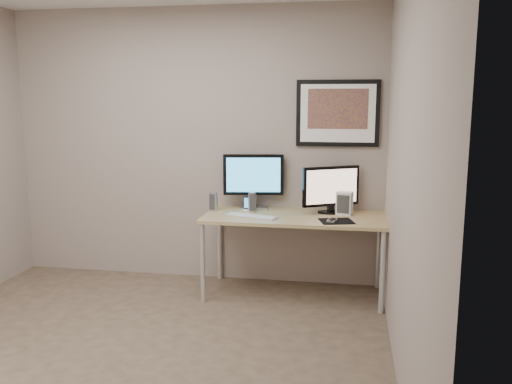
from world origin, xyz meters
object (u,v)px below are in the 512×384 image
speaker_right (252,202)px  framed_art (338,113)px  speaker_left (214,201)px  desk (294,223)px  fan_unit (345,203)px  monitor_tv (331,188)px  monitor_large (253,179)px  phone_dock (247,204)px  keyboard (251,216)px

speaker_right → framed_art: bearing=0.4°
speaker_left → desk: bearing=6.2°
speaker_left → fan_unit: (1.19, 0.03, 0.02)m
desk → monitor_tv: size_ratio=3.25×
desk → speaker_right: bearing=165.4°
framed_art → monitor_large: bearing=-173.8°
monitor_tv → speaker_right: bearing=154.3°
desk → speaker_right: size_ratio=8.72×
monitor_tv → phone_dock: 0.78m
desk → framed_art: size_ratio=2.13×
speaker_left → speaker_right: size_ratio=0.95×
framed_art → speaker_left: size_ratio=4.29×
framed_art → monitor_tv: bearing=-101.4°
framed_art → keyboard: bearing=-147.4°
speaker_right → monitor_tv: bearing=-13.2°
speaker_left → fan_unit: fan_unit is taller
keyboard → desk: bearing=35.8°
speaker_left → keyboard: speaker_left is taller
framed_art → speaker_left: bearing=-167.6°
monitor_tv → fan_unit: 0.18m
monitor_large → framed_art: bearing=-3.0°
desk → monitor_large: (-0.41, 0.25, 0.35)m
monitor_large → monitor_tv: size_ratio=1.14×
phone_dock → speaker_right: bearing=-5.3°
speaker_right → fan_unit: fan_unit is taller
desk → keyboard: size_ratio=3.41×
desk → speaker_right: (-0.40, 0.10, 0.16)m
speaker_right → desk: bearing=-31.2°
phone_dock → fan_unit: size_ratio=0.66×
speaker_left → monitor_large: bearing=37.9°
framed_art → monitor_large: (-0.76, -0.08, -0.61)m
monitor_tv → speaker_left: size_ratio=2.82×
framed_art → phone_dock: framed_art is taller
monitor_tv → speaker_right: 0.72m
monitor_large → fan_unit: 0.88m
monitor_tv → phone_dock: monitor_tv is taller
desk → monitor_large: size_ratio=2.86×
framed_art → fan_unit: 0.82m
keyboard → speaker_left: bearing=168.1°
speaker_left → keyboard: size_ratio=0.37×
framed_art → phone_dock: size_ratio=5.52×
speaker_right → fan_unit: bearing=-15.9°
phone_dock → desk: bearing=5.2°
desk → framed_art: (0.35, 0.33, 0.96)m
monitor_large → speaker_right: bearing=-93.3°
speaker_left → phone_dock: (0.30, 0.04, -0.02)m
desk → fan_unit: fan_unit is taller
monitor_tv → speaker_left: monitor_tv is taller
monitor_large → phone_dock: monitor_large is taller
speaker_left → fan_unit: bearing=14.1°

